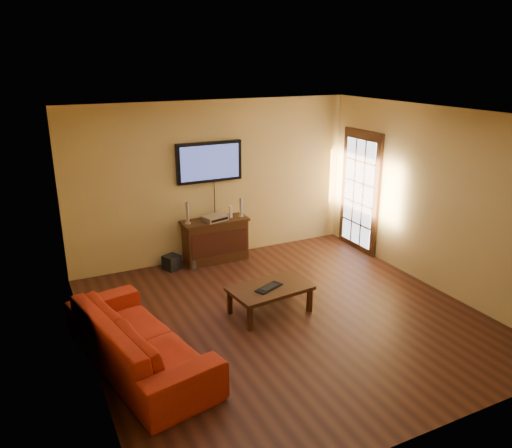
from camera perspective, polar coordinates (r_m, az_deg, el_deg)
ground_plane at (r=6.89m, az=3.37°, el=-10.58°), size 5.00×5.00×0.00m
room_walls at (r=6.78m, az=1.04°, el=4.35°), size 5.00×5.00×5.00m
french_door at (r=9.11m, az=11.77°, el=3.52°), size 0.07×1.02×2.22m
media_console at (r=8.57m, az=-4.66°, el=-1.85°), size 1.13×0.43×0.74m
television at (r=8.37m, az=-5.35°, el=7.06°), size 1.14×0.08×0.67m
coffee_table at (r=6.84m, az=1.60°, el=-7.55°), size 1.15×0.76×0.39m
sofa at (r=5.85m, az=-13.35°, el=-11.70°), size 1.12×2.37×0.89m
speaker_left at (r=8.25m, az=-7.84°, el=1.15°), size 0.10×0.10×0.36m
speaker_right at (r=8.55m, az=-1.73°, el=1.83°), size 0.09×0.09×0.33m
av_receiver at (r=8.40m, az=-4.71°, el=0.71°), size 0.44×0.36×0.09m
game_console at (r=8.56m, az=-2.89°, el=1.45°), size 0.08×0.15×0.20m
subwoofer at (r=8.40m, az=-9.59°, el=-4.34°), size 0.31×0.31×0.24m
bottle at (r=8.27m, az=-7.05°, el=-4.81°), size 0.07×0.07×0.20m
keyboard at (r=6.78m, az=1.48°, el=-7.27°), size 0.44×0.31×0.02m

